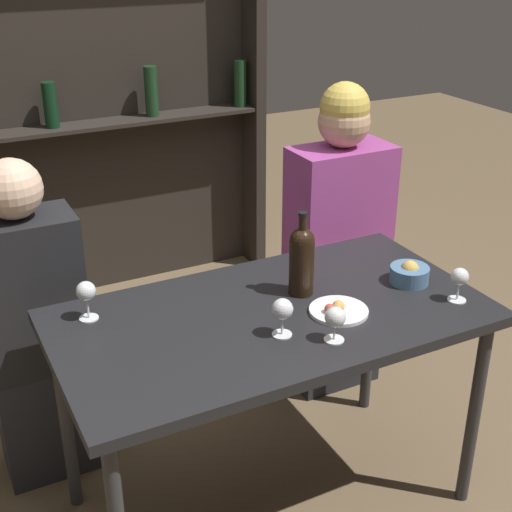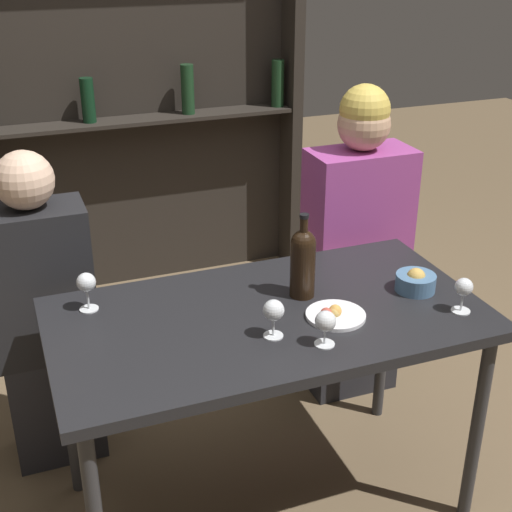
{
  "view_description": "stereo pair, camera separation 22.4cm",
  "coord_description": "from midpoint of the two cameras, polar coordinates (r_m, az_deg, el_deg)",
  "views": [
    {
      "loc": [
        -0.93,
        -1.7,
        1.87
      ],
      "look_at": [
        0.0,
        0.11,
        0.92
      ],
      "focal_mm": 50.0,
      "sensor_mm": 36.0,
      "label": 1
    },
    {
      "loc": [
        -0.72,
        -1.79,
        1.87
      ],
      "look_at": [
        0.0,
        0.11,
        0.92
      ],
      "focal_mm": 50.0,
      "sensor_mm": 36.0,
      "label": 2
    }
  ],
  "objects": [
    {
      "name": "food_plate_0",
      "position": [
        2.22,
        3.68,
        -4.42
      ],
      "size": [
        0.19,
        0.19,
        0.04
      ],
      "color": "white",
      "rests_on": "dining_table"
    },
    {
      "name": "wine_bottle",
      "position": [
        2.28,
        0.88,
        -0.23
      ],
      "size": [
        0.08,
        0.08,
        0.28
      ],
      "color": "black",
      "rests_on": "dining_table"
    },
    {
      "name": "dining_table",
      "position": [
        2.26,
        -1.59,
        -6.19
      ],
      "size": [
        1.36,
        0.73,
        0.77
      ],
      "color": "black",
      "rests_on": "ground_plane"
    },
    {
      "name": "seated_person_right",
      "position": [
        2.96,
        4.39,
        0.61
      ],
      "size": [
        0.41,
        0.22,
        1.33
      ],
      "color": "#26262B",
      "rests_on": "ground_plane"
    },
    {
      "name": "wine_glass_2",
      "position": [
        2.32,
        13.35,
        -1.82
      ],
      "size": [
        0.06,
        0.06,
        0.12
      ],
      "color": "silver",
      "rests_on": "dining_table"
    },
    {
      "name": "wine_glass_0",
      "position": [
        2.24,
        -16.27,
        -2.92
      ],
      "size": [
        0.06,
        0.06,
        0.13
      ],
      "color": "silver",
      "rests_on": "dining_table"
    },
    {
      "name": "wine_glass_1",
      "position": [
        2.05,
        3.24,
        -5.1
      ],
      "size": [
        0.06,
        0.06,
        0.11
      ],
      "color": "silver",
      "rests_on": "dining_table"
    },
    {
      "name": "ground_plane",
      "position": [
        2.69,
        -1.41,
        -18.95
      ],
      "size": [
        10.0,
        10.0,
        0.0
      ],
      "primitive_type": "plane",
      "color": "brown"
    },
    {
      "name": "snack_bowl",
      "position": [
        2.43,
        9.61,
        -1.47
      ],
      "size": [
        0.13,
        0.13,
        0.08
      ],
      "color": "#4C7299",
      "rests_on": "dining_table"
    },
    {
      "name": "seated_person_left",
      "position": [
        2.64,
        -19.72,
        -6.01
      ],
      "size": [
        0.36,
        0.22,
        1.21
      ],
      "color": "#26262B",
      "rests_on": "ground_plane"
    },
    {
      "name": "wine_rack_wall",
      "position": [
        3.77,
        -14.26,
        12.81
      ],
      "size": [
        1.76,
        0.21,
        2.22
      ],
      "color": "#28231E",
      "rests_on": "ground_plane"
    },
    {
      "name": "wine_glass_3",
      "position": [
        2.07,
        -0.98,
        -4.47
      ],
      "size": [
        0.06,
        0.06,
        0.12
      ],
      "color": "silver",
      "rests_on": "dining_table"
    }
  ]
}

